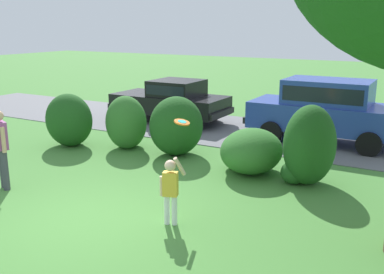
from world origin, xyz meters
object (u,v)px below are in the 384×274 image
child_thrower (170,187)px  adult_onlooker (1,145)px  parked_sedan (172,99)px  parked_suv (327,108)px  frisbee (182,122)px

child_thrower → adult_onlooker: adult_onlooker is taller
parked_sedan → adult_onlooker: 7.65m
parked_suv → adult_onlooker: size_ratio=2.70×
parked_suv → child_thrower: (-1.03, -7.21, -0.36)m
adult_onlooker → parked_sedan: bearing=93.3°
child_thrower → frisbee: frisbee is taller
parked_sedan → frisbee: bearing=-56.8°
frisbee → adult_onlooker: (-4.25, -0.46, -0.88)m
parked_suv → child_thrower: 7.29m
parked_sedan → frisbee: (4.69, -7.18, 1.01)m
frisbee → parked_suv: bearing=82.6°
parked_sedan → parked_suv: parked_suv is taller
parked_suv → frisbee: bearing=-97.4°
frisbee → child_thrower: bearing=-118.6°
parked_sedan → parked_suv: size_ratio=0.94×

